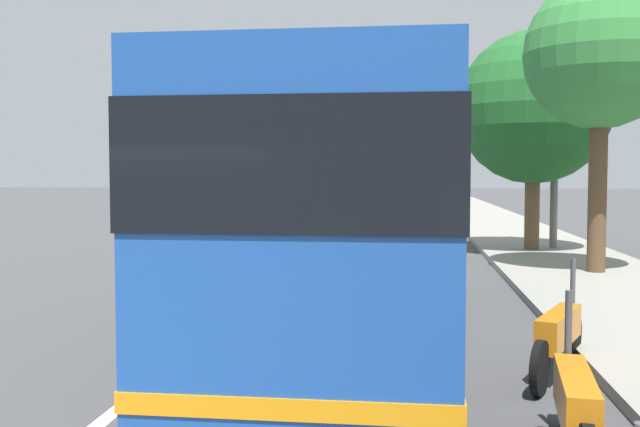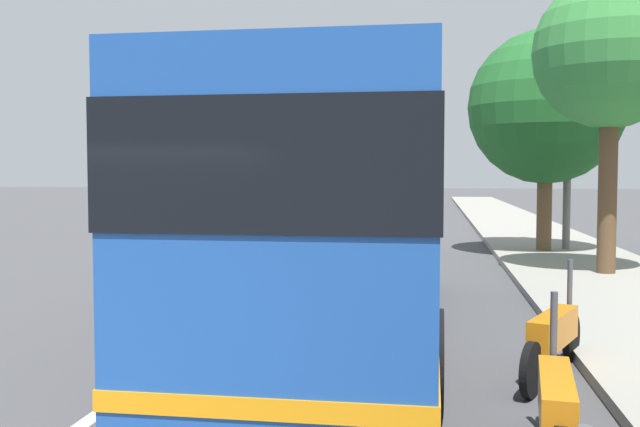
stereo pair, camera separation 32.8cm
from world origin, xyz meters
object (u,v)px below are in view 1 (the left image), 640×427
object	(u,v)px
motorcycle_mid_row	(559,334)
car_side_street	(395,196)
car_behind_bus	(338,198)
roadside_tree_mid_block	(600,55)
motorcycle_far_end	(575,408)
coach_bus	(348,202)
utility_pole	(556,109)
roadside_tree_far_block	(534,108)

from	to	relation	value
motorcycle_mid_row	car_side_street	bearing A→B (deg)	27.06
motorcycle_mid_row	car_behind_bus	world-z (taller)	car_behind_bus
car_behind_bus	roadside_tree_mid_block	size ratio (longest dim) A/B	0.71
motorcycle_far_end	motorcycle_mid_row	world-z (taller)	motorcycle_far_end
coach_bus	car_behind_bus	world-z (taller)	coach_bus
coach_bus	utility_pole	bearing A→B (deg)	-24.03
motorcycle_far_end	roadside_tree_far_block	world-z (taller)	roadside_tree_far_block
coach_bus	roadside_tree_far_block	world-z (taller)	roadside_tree_far_block
car_side_street	utility_pole	bearing A→B (deg)	-166.47
car_side_street	utility_pole	xyz separation A→B (m)	(-28.25, -5.10, 3.36)
motorcycle_far_end	utility_pole	world-z (taller)	utility_pole
motorcycle_far_end	car_side_street	bearing A→B (deg)	10.05
car_behind_bus	motorcycle_far_end	bearing A→B (deg)	11.08
roadside_tree_mid_block	utility_pole	xyz separation A→B (m)	(5.00, -0.06, -0.68)
roadside_tree_far_block	motorcycle_far_end	bearing A→B (deg)	171.97
coach_bus	motorcycle_mid_row	world-z (taller)	coach_bus
coach_bus	car_side_street	size ratio (longest dim) A/B	2.18
car_behind_bus	utility_pole	world-z (taller)	utility_pole
car_side_street	roadside_tree_far_block	xyz separation A→B (m)	(-28.71, -4.42, 3.34)
car_side_street	utility_pole	distance (m)	28.90
car_behind_bus	car_side_street	distance (m)	5.51
motorcycle_mid_row	utility_pole	xyz separation A→B (m)	(12.83, -2.39, 3.61)
motorcycle_far_end	roadside_tree_mid_block	bearing A→B (deg)	-7.58
motorcycle_far_end	roadside_tree_mid_block	size ratio (longest dim) A/B	0.36
car_side_street	roadside_tree_far_block	bearing A→B (deg)	-167.94
motorcycle_mid_row	coach_bus	bearing A→B (deg)	78.19
motorcycle_mid_row	utility_pole	world-z (taller)	utility_pole
motorcycle_far_end	car_side_street	world-z (taller)	car_side_street
motorcycle_mid_row	roadside_tree_mid_block	world-z (taller)	roadside_tree_mid_block
coach_bus	roadside_tree_mid_block	distance (m)	8.28
motorcycle_mid_row	car_side_street	distance (m)	41.17
coach_bus	utility_pole	world-z (taller)	utility_pole
coach_bus	car_behind_bus	distance (m)	35.22
car_side_street	roadside_tree_far_block	distance (m)	29.24
car_behind_bus	car_side_street	world-z (taller)	car_behind_bus
motorcycle_far_end	motorcycle_mid_row	bearing A→B (deg)	-1.66
motorcycle_far_end	car_side_street	size ratio (longest dim) A/B	0.49
motorcycle_far_end	motorcycle_mid_row	distance (m)	2.68
car_side_street	motorcycle_far_end	bearing A→B (deg)	-173.68
motorcycle_far_end	car_behind_bus	world-z (taller)	car_behind_bus
coach_bus	utility_pole	xyz separation A→B (m)	(11.07, -4.90, 2.22)
car_behind_bus	roadside_tree_far_block	bearing A→B (deg)	20.64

